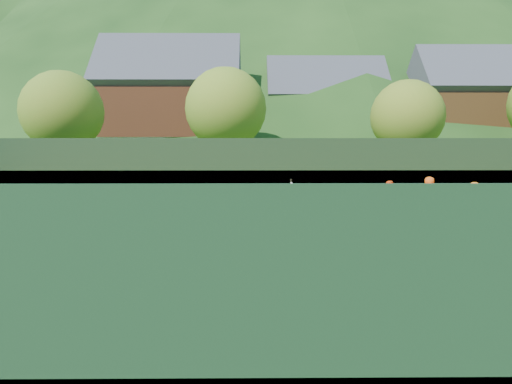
{
  "coord_description": "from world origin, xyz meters",
  "views": [
    {
      "loc": [
        -1.93,
        -16.38,
        3.54
      ],
      "look_at": [
        -1.79,
        0.0,
        1.29
      ],
      "focal_mm": 32.0,
      "sensor_mm": 36.0,
      "label": 1
    }
  ],
  "objects_px": {
    "student_c": "(429,195)",
    "student_d": "(474,199)",
    "chalet_left": "(171,108)",
    "student_b": "(397,202)",
    "coach": "(251,225)",
    "chalet_mid": "(324,116)",
    "tennis_net": "(305,213)",
    "ball_hopper": "(54,229)",
    "chalet_right": "(469,112)",
    "student_a": "(388,199)"
  },
  "relations": [
    {
      "from": "coach",
      "to": "student_b",
      "type": "height_order",
      "value": "coach"
    },
    {
      "from": "chalet_left",
      "to": "student_b",
      "type": "bearing_deg",
      "value": -64.6
    },
    {
      "from": "student_b",
      "to": "student_d",
      "type": "xyz_separation_m",
      "value": [
        3.4,
        0.78,
        -0.02
      ]
    },
    {
      "from": "student_c",
      "to": "chalet_left",
      "type": "bearing_deg",
      "value": -57.89
    },
    {
      "from": "chalet_left",
      "to": "coach",
      "type": "bearing_deg",
      "value": -76.54
    },
    {
      "from": "chalet_mid",
      "to": "student_c",
      "type": "bearing_deg",
      "value": -90.99
    },
    {
      "from": "coach",
      "to": "ball_hopper",
      "type": "xyz_separation_m",
      "value": [
        -5.51,
        -0.25,
        -0.05
      ]
    },
    {
      "from": "chalet_mid",
      "to": "chalet_right",
      "type": "bearing_deg",
      "value": -15.95
    },
    {
      "from": "student_d",
      "to": "chalet_mid",
      "type": "height_order",
      "value": "chalet_mid"
    },
    {
      "from": "student_b",
      "to": "tennis_net",
      "type": "height_order",
      "value": "student_b"
    },
    {
      "from": "chalet_mid",
      "to": "chalet_right",
      "type": "distance_m",
      "value": 14.56
    },
    {
      "from": "student_a",
      "to": "tennis_net",
      "type": "distance_m",
      "value": 4.01
    },
    {
      "from": "student_b",
      "to": "student_c",
      "type": "bearing_deg",
      "value": -149.37
    },
    {
      "from": "student_d",
      "to": "tennis_net",
      "type": "relative_size",
      "value": 0.12
    },
    {
      "from": "student_a",
      "to": "chalet_mid",
      "type": "bearing_deg",
      "value": -118.58
    },
    {
      "from": "chalet_mid",
      "to": "chalet_right",
      "type": "xyz_separation_m",
      "value": [
        14.0,
        -4.0,
        0.27
      ]
    },
    {
      "from": "coach",
      "to": "chalet_mid",
      "type": "height_order",
      "value": "chalet_mid"
    },
    {
      "from": "chalet_mid",
      "to": "student_a",
      "type": "bearing_deg",
      "value": -94.29
    },
    {
      "from": "student_b",
      "to": "ball_hopper",
      "type": "relative_size",
      "value": 1.44
    },
    {
      "from": "student_c",
      "to": "student_d",
      "type": "relative_size",
      "value": 1.13
    },
    {
      "from": "student_b",
      "to": "ball_hopper",
      "type": "bearing_deg",
      "value": 18.35
    },
    {
      "from": "chalet_mid",
      "to": "ball_hopper",
      "type": "bearing_deg",
      "value": -109.61
    },
    {
      "from": "student_c",
      "to": "chalet_right",
      "type": "height_order",
      "value": "chalet_right"
    },
    {
      "from": "coach",
      "to": "student_a",
      "type": "bearing_deg",
      "value": 47.91
    },
    {
      "from": "tennis_net",
      "to": "chalet_right",
      "type": "height_order",
      "value": "chalet_right"
    },
    {
      "from": "coach",
      "to": "ball_hopper",
      "type": "relative_size",
      "value": 1.59
    },
    {
      "from": "tennis_net",
      "to": "ball_hopper",
      "type": "height_order",
      "value": "tennis_net"
    },
    {
      "from": "coach",
      "to": "chalet_right",
      "type": "height_order",
      "value": "chalet_right"
    },
    {
      "from": "student_a",
      "to": "student_d",
      "type": "distance_m",
      "value": 3.54
    },
    {
      "from": "coach",
      "to": "chalet_right",
      "type": "bearing_deg",
      "value": 60.67
    },
    {
      "from": "student_c",
      "to": "chalet_right",
      "type": "relative_size",
      "value": 0.13
    },
    {
      "from": "chalet_left",
      "to": "chalet_right",
      "type": "bearing_deg",
      "value": 0.0
    },
    {
      "from": "student_a",
      "to": "student_d",
      "type": "bearing_deg",
      "value": 157.61
    },
    {
      "from": "chalet_left",
      "to": "chalet_right",
      "type": "height_order",
      "value": "chalet_left"
    },
    {
      "from": "tennis_net",
      "to": "chalet_mid",
      "type": "relative_size",
      "value": 0.95
    },
    {
      "from": "student_b",
      "to": "chalet_left",
      "type": "xyz_separation_m",
      "value": [
        -13.71,
        28.88,
        4.91
      ]
    },
    {
      "from": "chalet_right",
      "to": "tennis_net",
      "type": "bearing_deg",
      "value": -123.69
    },
    {
      "from": "student_d",
      "to": "chalet_right",
      "type": "distance_m",
      "value": 31.24
    },
    {
      "from": "student_c",
      "to": "tennis_net",
      "type": "relative_size",
      "value": 0.13
    },
    {
      "from": "student_a",
      "to": "tennis_net",
      "type": "bearing_deg",
      "value": 2.22
    },
    {
      "from": "ball_hopper",
      "to": "chalet_mid",
      "type": "xyz_separation_m",
      "value": [
        13.48,
        37.83,
        4.22
      ]
    },
    {
      "from": "coach",
      "to": "ball_hopper",
      "type": "distance_m",
      "value": 5.52
    },
    {
      "from": "tennis_net",
      "to": "student_c",
      "type": "bearing_deg",
      "value": 23.63
    },
    {
      "from": "student_a",
      "to": "ball_hopper",
      "type": "relative_size",
      "value": 1.48
    },
    {
      "from": "student_b",
      "to": "chalet_mid",
      "type": "distance_m",
      "value": 33.23
    },
    {
      "from": "student_c",
      "to": "student_d",
      "type": "xyz_separation_m",
      "value": [
        1.66,
        -0.48,
        -0.09
      ]
    },
    {
      "from": "student_c",
      "to": "student_b",
      "type": "bearing_deg",
      "value": 39.0
    },
    {
      "from": "coach",
      "to": "chalet_mid",
      "type": "bearing_deg",
      "value": 81.9
    },
    {
      "from": "student_c",
      "to": "chalet_right",
      "type": "bearing_deg",
      "value": -114.9
    },
    {
      "from": "student_c",
      "to": "student_d",
      "type": "bearing_deg",
      "value": 166.61
    }
  ]
}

